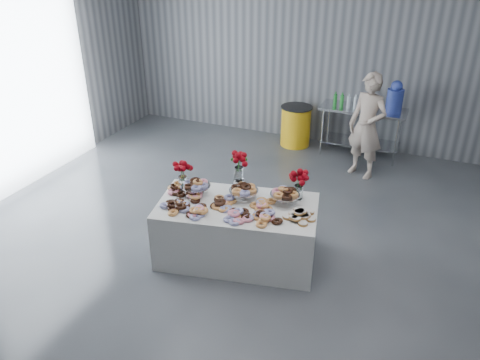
{
  "coord_description": "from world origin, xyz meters",
  "views": [
    {
      "loc": [
        1.9,
        -4.07,
        3.59
      ],
      "look_at": [
        -0.12,
        0.7,
        0.9
      ],
      "focal_mm": 35.0,
      "sensor_mm": 36.0,
      "label": 1
    }
  ],
  "objects_px": {
    "prep_table": "(362,123)",
    "person": "(367,126)",
    "water_jug": "(395,98)",
    "trash_barrel": "(296,126)",
    "display_table": "(237,231)"
  },
  "relations": [
    {
      "from": "prep_table",
      "to": "display_table",
      "type": "bearing_deg",
      "value": -102.57
    },
    {
      "from": "prep_table",
      "to": "person",
      "type": "height_order",
      "value": "person"
    },
    {
      "from": "prep_table",
      "to": "water_jug",
      "type": "xyz_separation_m",
      "value": [
        0.5,
        -0.0,
        0.53
      ]
    },
    {
      "from": "display_table",
      "to": "trash_barrel",
      "type": "xyz_separation_m",
      "value": [
        -0.39,
        3.74,
        0.01
      ]
    },
    {
      "from": "water_jug",
      "to": "trash_barrel",
      "type": "height_order",
      "value": "water_jug"
    },
    {
      "from": "prep_table",
      "to": "person",
      "type": "xyz_separation_m",
      "value": [
        0.19,
        -0.81,
        0.25
      ]
    },
    {
      "from": "water_jug",
      "to": "trash_barrel",
      "type": "relative_size",
      "value": 0.72
    },
    {
      "from": "display_table",
      "to": "water_jug",
      "type": "bearing_deg",
      "value": 70.38
    },
    {
      "from": "water_jug",
      "to": "person",
      "type": "xyz_separation_m",
      "value": [
        -0.31,
        -0.81,
        -0.28
      ]
    },
    {
      "from": "person",
      "to": "trash_barrel",
      "type": "distance_m",
      "value": 1.7
    },
    {
      "from": "trash_barrel",
      "to": "water_jug",
      "type": "bearing_deg",
      "value": 0.0
    },
    {
      "from": "water_jug",
      "to": "trash_barrel",
      "type": "distance_m",
      "value": 1.89
    },
    {
      "from": "display_table",
      "to": "prep_table",
      "type": "relative_size",
      "value": 1.27
    },
    {
      "from": "prep_table",
      "to": "water_jug",
      "type": "bearing_deg",
      "value": -0.0
    },
    {
      "from": "display_table",
      "to": "person",
      "type": "distance_m",
      "value": 3.15
    }
  ]
}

